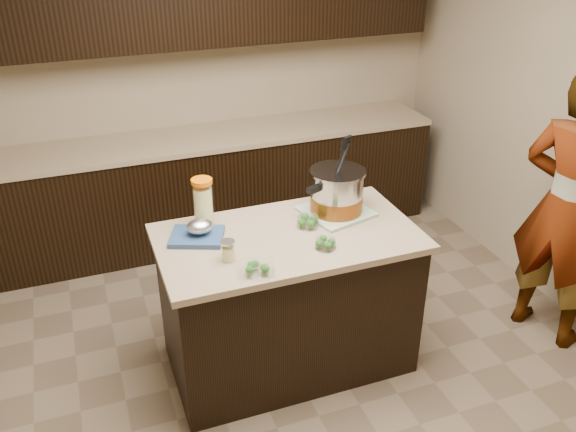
% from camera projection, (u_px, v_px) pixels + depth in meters
% --- Properties ---
extents(ground_plane, '(4.00, 4.00, 0.00)m').
position_uv_depth(ground_plane, '(288.00, 359.00, 3.82)').
color(ground_plane, brown).
rests_on(ground_plane, ground).
extents(room_shell, '(4.04, 4.04, 2.72)m').
position_uv_depth(room_shell, '(288.00, 92.00, 3.01)').
color(room_shell, tan).
rests_on(room_shell, ground).
extents(back_cabinets, '(3.60, 0.63, 2.33)m').
position_uv_depth(back_cabinets, '(212.00, 128.00, 4.82)').
color(back_cabinets, black).
rests_on(back_cabinets, ground).
extents(island, '(1.46, 0.81, 0.90)m').
position_uv_depth(island, '(288.00, 300.00, 3.61)').
color(island, black).
rests_on(island, ground).
extents(dish_towel, '(0.44, 0.44, 0.02)m').
position_uv_depth(dish_towel, '(336.00, 212.00, 3.62)').
color(dish_towel, '#608B5D').
rests_on(dish_towel, island).
extents(stock_pot, '(0.44, 0.42, 0.47)m').
position_uv_depth(stock_pot, '(337.00, 194.00, 3.57)').
color(stock_pot, '#B7B7BC').
rests_on(stock_pot, dish_towel).
extents(lemonade_pitcher, '(0.13, 0.13, 0.29)m').
position_uv_depth(lemonade_pitcher, '(203.00, 205.00, 3.43)').
color(lemonade_pitcher, '#D7D383').
rests_on(lemonade_pitcher, island).
extents(mason_jar, '(0.08, 0.08, 0.12)m').
position_uv_depth(mason_jar, '(228.00, 251.00, 3.14)').
color(mason_jar, '#D7D383').
rests_on(mason_jar, island).
extents(broccoli_tub_left, '(0.15, 0.15, 0.06)m').
position_uv_depth(broccoli_tub_left, '(308.00, 222.00, 3.47)').
color(broccoli_tub_left, silver).
rests_on(broccoli_tub_left, island).
extents(broccoli_tub_right, '(0.14, 0.14, 0.05)m').
position_uv_depth(broccoli_tub_right, '(325.00, 244.00, 3.26)').
color(broccoli_tub_right, silver).
rests_on(broccoli_tub_right, island).
extents(broccoli_tub_rect, '(0.19, 0.15, 0.06)m').
position_uv_depth(broccoli_tub_rect, '(257.00, 268.00, 3.05)').
color(broccoli_tub_rect, silver).
rests_on(broccoli_tub_rect, island).
extents(blue_tray, '(0.35, 0.32, 0.11)m').
position_uv_depth(blue_tray, '(198.00, 233.00, 3.34)').
color(blue_tray, navy).
rests_on(blue_tray, island).
extents(person, '(0.64, 0.77, 1.79)m').
position_uv_depth(person, '(569.00, 210.00, 3.67)').
color(person, gray).
rests_on(person, ground).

